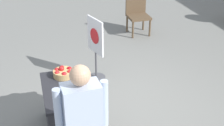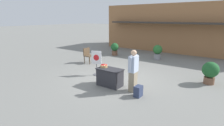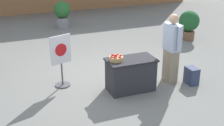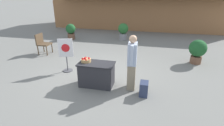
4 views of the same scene
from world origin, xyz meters
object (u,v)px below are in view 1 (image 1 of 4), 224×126
at_px(poster_board, 96,48).
at_px(apple_basket, 63,73).
at_px(patio_chair, 137,13).
at_px(display_table, 66,110).

bearing_deg(poster_board, apple_basket, 37.37).
distance_m(poster_board, patio_chair, 2.65).
bearing_deg(poster_board, display_table, 43.38).
bearing_deg(patio_chair, apple_basket, -37.03).
bearing_deg(display_table, patio_chair, 145.76).
relative_size(display_table, poster_board, 0.89).
relative_size(apple_basket, patio_chair, 0.33).
xyz_separation_m(display_table, poster_board, (-1.44, 0.79, 0.29)).
relative_size(display_table, patio_chair, 1.15).
distance_m(apple_basket, poster_board, 1.33).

